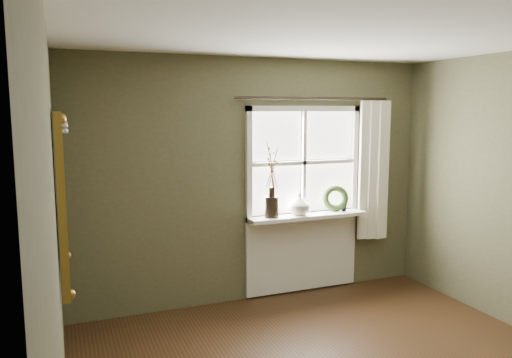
{
  "coord_description": "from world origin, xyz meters",
  "views": [
    {
      "loc": [
        -1.97,
        -2.66,
        2.05
      ],
      "look_at": [
        -0.29,
        1.55,
        1.43
      ],
      "focal_mm": 35.0,
      "sensor_mm": 36.0,
      "label": 1
    }
  ],
  "objects_px": {
    "dark_jug": "(272,207)",
    "gilt_mirror": "(61,197)",
    "wreath": "(335,201)",
    "cream_vase": "(299,204)"
  },
  "relations": [
    {
      "from": "dark_jug",
      "to": "wreath",
      "type": "relative_size",
      "value": 0.76
    },
    {
      "from": "gilt_mirror",
      "to": "cream_vase",
      "type": "bearing_deg",
      "value": 20.84
    },
    {
      "from": "wreath",
      "to": "cream_vase",
      "type": "bearing_deg",
      "value": -153.91
    },
    {
      "from": "dark_jug",
      "to": "gilt_mirror",
      "type": "xyz_separation_m",
      "value": [
        -2.09,
        -0.92,
        0.39
      ]
    },
    {
      "from": "cream_vase",
      "to": "gilt_mirror",
      "type": "relative_size",
      "value": 0.19
    },
    {
      "from": "dark_jug",
      "to": "gilt_mirror",
      "type": "relative_size",
      "value": 0.18
    },
    {
      "from": "wreath",
      "to": "gilt_mirror",
      "type": "height_order",
      "value": "gilt_mirror"
    },
    {
      "from": "dark_jug",
      "to": "gilt_mirror",
      "type": "bearing_deg",
      "value": -156.21
    },
    {
      "from": "dark_jug",
      "to": "cream_vase",
      "type": "relative_size",
      "value": 0.94
    },
    {
      "from": "dark_jug",
      "to": "cream_vase",
      "type": "height_order",
      "value": "cream_vase"
    }
  ]
}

